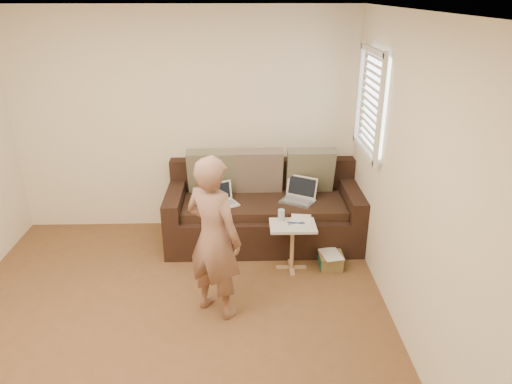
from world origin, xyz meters
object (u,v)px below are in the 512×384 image
person (214,238)px  drinking_glass (281,215)px  laptop_silver (297,202)px  sofa (264,207)px  laptop_white (223,205)px  side_table (292,247)px  striped_box (331,261)px

person → drinking_glass: 1.05m
laptop_silver → drinking_glass: bearing=-86.3°
sofa → laptop_silver: bearing=-9.8°
laptop_white → drinking_glass: bearing=-60.0°
sofa → person: (-0.49, -1.32, 0.33)m
laptop_silver → side_table: laptop_silver is taller
laptop_silver → drinking_glass: 0.51m
sofa → striped_box: bearing=-41.8°
person → side_table: person is taller
person → side_table: size_ratio=2.92×
person → side_table: bearing=-102.9°
laptop_silver → striped_box: (0.31, -0.55, -0.44)m
sofa → striped_box: size_ratio=8.76×
side_table → drinking_glass: (-0.11, 0.10, 0.32)m
laptop_silver → side_table: size_ratio=0.70×
side_table → striped_box: bearing=1.2°
laptop_silver → person: bearing=-95.4°
laptop_silver → sofa: bearing=-160.4°
drinking_glass → sofa: bearing=106.9°
laptop_white → drinking_glass: (0.62, -0.39, 0.06)m
laptop_silver → side_table: bearing=-71.6°
person → drinking_glass: (0.65, 0.80, -0.18)m
striped_box → drinking_glass: bearing=170.0°
striped_box → sofa: bearing=138.2°
sofa → drinking_glass: bearing=-73.1°
laptop_silver → striped_box: size_ratio=1.46×
side_table → sofa: bearing=113.4°
side_table → laptop_white: bearing=146.1°
side_table → drinking_glass: size_ratio=4.33×
sofa → laptop_silver: (0.38, -0.07, 0.10)m
laptop_silver → striped_box: 0.77m
laptop_silver → drinking_glass: (-0.22, -0.46, 0.06)m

